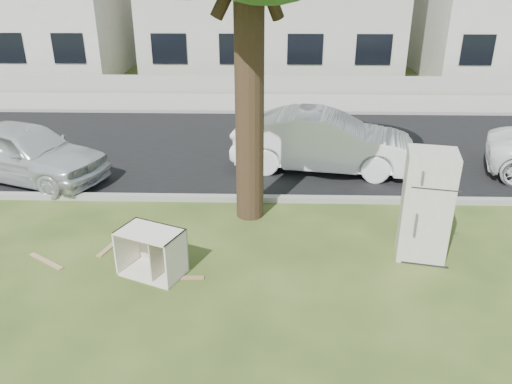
{
  "coord_description": "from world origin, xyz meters",
  "views": [
    {
      "loc": [
        -0.03,
        -7.22,
        4.55
      ],
      "look_at": [
        -0.25,
        0.6,
        1.04
      ],
      "focal_mm": 35.0,
      "sensor_mm": 36.0,
      "label": 1
    }
  ],
  "objects_px": {
    "fridge": "(426,205)",
    "car_center": "(324,141)",
    "car_left": "(25,152)",
    "cabinet": "(151,252)"
  },
  "relations": [
    {
      "from": "fridge",
      "to": "car_center",
      "type": "distance_m",
      "value": 4.25
    },
    {
      "from": "cabinet",
      "to": "car_center",
      "type": "height_order",
      "value": "car_center"
    },
    {
      "from": "car_center",
      "to": "car_left",
      "type": "bearing_deg",
      "value": 105.95
    },
    {
      "from": "car_center",
      "to": "car_left",
      "type": "relative_size",
      "value": 1.1
    },
    {
      "from": "fridge",
      "to": "car_center",
      "type": "height_order",
      "value": "fridge"
    },
    {
      "from": "car_left",
      "to": "car_center",
      "type": "bearing_deg",
      "value": -62.69
    },
    {
      "from": "cabinet",
      "to": "car_left",
      "type": "distance_m",
      "value": 5.45
    },
    {
      "from": "cabinet",
      "to": "fridge",
      "type": "bearing_deg",
      "value": 32.42
    },
    {
      "from": "cabinet",
      "to": "car_center",
      "type": "xyz_separation_m",
      "value": [
        3.2,
        4.75,
        0.33
      ]
    },
    {
      "from": "fridge",
      "to": "cabinet",
      "type": "xyz_separation_m",
      "value": [
        -4.5,
        -0.71,
        -0.56
      ]
    }
  ]
}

